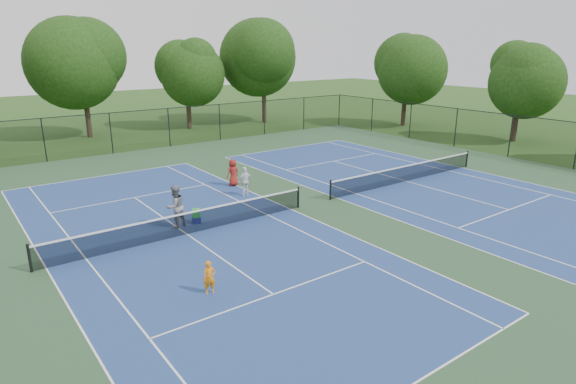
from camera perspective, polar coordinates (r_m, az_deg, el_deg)
ground at (r=24.40m, az=3.17°, el=-1.38°), size 140.00×140.00×0.00m
court_pad at (r=24.39m, az=3.17°, el=-1.37°), size 36.00×36.00×0.01m
tennis_court_left at (r=20.86m, az=-11.88°, el=-4.70°), size 12.00×23.83×1.07m
tennis_court_right at (r=29.16m, az=13.85°, el=1.41°), size 12.00×23.83×1.07m
perimeter_fence at (r=23.94m, az=3.23°, el=2.26°), size 36.08×36.08×3.02m
tree_back_b at (r=45.12m, az=-23.35°, el=14.28°), size 7.60×7.60×10.03m
tree_back_c at (r=47.21m, az=-11.97°, el=13.96°), size 6.00×6.00×8.40m
tree_back_d at (r=50.21m, az=-2.94°, el=15.98°), size 7.80×7.80×10.37m
tree_side_e at (r=49.45m, az=13.91°, el=14.34°), size 6.60×6.60×8.87m
tree_side_f at (r=44.11m, az=25.94°, el=12.18°), size 5.80×5.80×8.12m
child_player at (r=15.83m, az=-9.30°, el=-9.96°), size 0.47×0.37×1.12m
instructor at (r=21.52m, az=-13.22°, el=-1.68°), size 1.08×0.94×1.91m
bystander_a at (r=25.59m, az=-5.09°, el=1.29°), size 0.94×0.43×1.57m
bystander_c at (r=27.47m, az=-6.53°, el=2.31°), size 0.81×0.58×1.54m
ball_crate at (r=22.08m, az=-10.79°, el=-3.27°), size 0.46×0.43×0.29m
ball_hopper at (r=21.97m, az=-10.84°, el=-2.46°), size 0.42×0.39×0.38m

